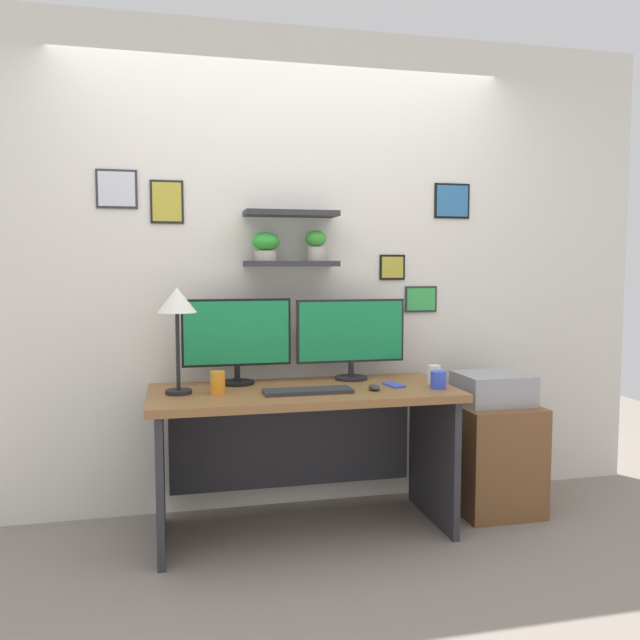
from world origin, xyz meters
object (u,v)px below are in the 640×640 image
at_px(water_cup, 218,382).
at_px(printer, 493,388).
at_px(monitor_left, 237,337).
at_px(computer_mouse, 374,387).
at_px(drawer_cabinet, 491,456).
at_px(pen_cup, 434,375).
at_px(cell_phone, 394,385).
at_px(coffee_mug, 438,380).
at_px(desk, 301,427).
at_px(monitor_right, 351,335).
at_px(keyboard, 307,391).
at_px(desk_lamp, 177,308).

bearing_deg(water_cup, printer, 3.61).
distance_m(monitor_left, computer_mouse, 0.77).
relative_size(monitor_left, drawer_cabinet, 0.95).
bearing_deg(computer_mouse, monitor_left, 152.61).
distance_m(pen_cup, drawer_cabinet, 0.64).
xyz_separation_m(cell_phone, coffee_mug, (0.20, -0.12, 0.04)).
bearing_deg(cell_phone, water_cup, 169.58).
relative_size(desk, pen_cup, 15.54).
xyz_separation_m(monitor_left, pen_cup, (1.02, -0.24, -0.20)).
relative_size(monitor_right, cell_phone, 4.34).
bearing_deg(printer, keyboard, -170.33).
bearing_deg(coffee_mug, pen_cup, 76.03).
bearing_deg(keyboard, computer_mouse, -1.57).
relative_size(monitor_right, computer_mouse, 6.75).
bearing_deg(desk, desk_lamp, -176.27).
relative_size(desk, cell_phone, 11.10).
bearing_deg(monitor_right, keyboard, -133.92).
distance_m(computer_mouse, drawer_cabinet, 0.91).
relative_size(desk, keyboard, 3.53).
xyz_separation_m(desk_lamp, water_cup, (0.19, -0.03, -0.37)).
bearing_deg(keyboard, drawer_cabinet, 9.67).
distance_m(monitor_right, desk_lamp, 0.97).
xyz_separation_m(coffee_mug, water_cup, (-1.11, 0.13, 0.01)).
bearing_deg(coffee_mug, water_cup, 173.39).
distance_m(coffee_mug, water_cup, 1.12).
height_order(monitor_left, printer, monitor_left).
bearing_deg(monitor_left, monitor_right, 0.00).
xyz_separation_m(monitor_right, pen_cup, (0.39, -0.24, -0.20)).
height_order(desk, coffee_mug, coffee_mug).
bearing_deg(cell_phone, monitor_left, 152.79).
bearing_deg(printer, monitor_left, 174.31).
distance_m(computer_mouse, pen_cup, 0.38).
distance_m(cell_phone, water_cup, 0.91).
bearing_deg(drawer_cabinet, coffee_mug, -152.22).
bearing_deg(monitor_right, desk, -152.44).
height_order(monitor_right, cell_phone, monitor_right).
distance_m(cell_phone, printer, 0.64).
relative_size(computer_mouse, desk_lamp, 0.17).
bearing_deg(water_cup, desk_lamp, 169.79).
bearing_deg(coffee_mug, desk_lamp, 172.86).
bearing_deg(water_cup, monitor_right, 17.68).
xyz_separation_m(water_cup, printer, (1.54, 0.10, -0.12)).
distance_m(monitor_left, monitor_right, 0.63).
relative_size(pen_cup, water_cup, 0.91).
xyz_separation_m(desk, monitor_right, (0.31, 0.16, 0.46)).
distance_m(monitor_right, cell_phone, 0.38).
bearing_deg(desk, computer_mouse, -27.23).
bearing_deg(cell_phone, printer, -0.25).
relative_size(desk, monitor_left, 2.70).
height_order(computer_mouse, cell_phone, computer_mouse).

